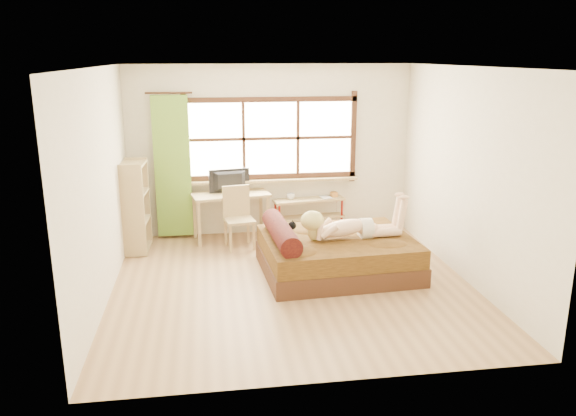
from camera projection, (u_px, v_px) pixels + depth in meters
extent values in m
plane|color=#9E754C|center=(292.00, 284.00, 7.18)|extent=(4.50, 4.50, 0.00)
plane|color=white|center=(293.00, 67.00, 6.46)|extent=(4.50, 4.50, 0.00)
plane|color=silver|center=(271.00, 151.00, 8.97)|extent=(4.50, 0.00, 4.50)
plane|color=silver|center=(334.00, 239.00, 4.67)|extent=(4.50, 0.00, 4.50)
plane|color=silver|center=(101.00, 187.00, 6.51)|extent=(0.00, 4.50, 4.50)
plane|color=silver|center=(467.00, 175.00, 7.14)|extent=(0.00, 4.50, 4.50)
cube|color=#FFEDBF|center=(271.00, 138.00, 8.91)|extent=(2.60, 0.01, 1.30)
cube|color=#A28558|center=(272.00, 180.00, 9.02)|extent=(2.80, 0.16, 0.04)
cube|color=olive|center=(173.00, 167.00, 8.69)|extent=(0.55, 0.10, 2.20)
cube|color=#382110|center=(337.00, 263.00, 7.55)|extent=(2.07, 1.70, 0.25)
cube|color=#36240C|center=(338.00, 246.00, 7.49)|extent=(2.03, 1.66, 0.25)
cylinder|color=black|center=(281.00, 232.00, 7.27)|extent=(0.36, 1.36, 0.28)
cube|color=#A28558|center=(231.00, 195.00, 8.75)|extent=(1.26, 0.73, 0.04)
cube|color=#A28558|center=(199.00, 224.00, 8.49)|extent=(0.06, 0.06, 0.71)
cube|color=#A28558|center=(268.00, 218.00, 8.81)|extent=(0.06, 0.06, 0.71)
cube|color=#A28558|center=(195.00, 217.00, 8.89)|extent=(0.06, 0.06, 0.71)
cube|color=#A28558|center=(261.00, 211.00, 9.21)|extent=(0.06, 0.06, 0.71)
imported|color=black|center=(230.00, 181.00, 8.75)|extent=(0.65, 0.19, 0.37)
cube|color=#A28558|center=(239.00, 220.00, 8.41)|extent=(0.48, 0.48, 0.04)
cube|color=#A28558|center=(236.00, 201.00, 8.52)|extent=(0.42, 0.11, 0.47)
cube|color=#A28558|center=(231.00, 239.00, 8.26)|extent=(0.05, 0.05, 0.42)
cube|color=#A28558|center=(254.00, 237.00, 8.36)|extent=(0.05, 0.05, 0.42)
cube|color=#A28558|center=(226.00, 232.00, 8.58)|extent=(0.05, 0.05, 0.42)
cube|color=#A28558|center=(248.00, 230.00, 8.69)|extent=(0.05, 0.05, 0.42)
cube|color=#A28558|center=(309.00, 200.00, 9.09)|extent=(1.19, 0.47, 0.04)
cube|color=#A28558|center=(309.00, 217.00, 9.16)|extent=(1.19, 0.47, 0.03)
cylinder|color=maroon|center=(279.00, 221.00, 8.90)|extent=(0.03, 0.03, 0.58)
cylinder|color=maroon|center=(342.00, 215.00, 9.20)|extent=(0.03, 0.03, 0.58)
cylinder|color=maroon|center=(275.00, 217.00, 9.11)|extent=(0.03, 0.03, 0.58)
cylinder|color=maroon|center=(336.00, 211.00, 9.42)|extent=(0.03, 0.03, 0.58)
cube|color=#C87E32|center=(334.00, 194.00, 9.20)|extent=(0.11, 0.11, 0.08)
imported|color=gray|center=(291.00, 196.00, 9.03)|extent=(0.15, 0.15, 0.10)
imported|color=gray|center=(321.00, 198.00, 9.11)|extent=(0.20, 0.25, 0.02)
cube|color=#A28558|center=(139.00, 247.00, 8.38)|extent=(0.36, 0.57, 0.03)
cube|color=#A28558|center=(137.00, 220.00, 8.27)|extent=(0.36, 0.57, 0.03)
cube|color=#A28558|center=(135.00, 192.00, 8.16)|extent=(0.36, 0.57, 0.03)
cube|color=#A28558|center=(132.00, 164.00, 8.05)|extent=(0.36, 0.57, 0.03)
cube|color=#A28558|center=(132.00, 211.00, 7.95)|extent=(0.33, 0.05, 1.35)
cube|color=#A28558|center=(139.00, 202.00, 8.48)|extent=(0.33, 0.05, 1.35)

